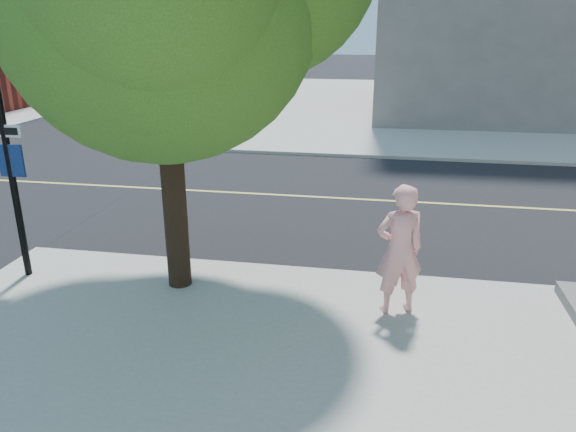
# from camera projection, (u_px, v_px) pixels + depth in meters

# --- Properties ---
(ground) EXTENTS (140.00, 140.00, 0.00)m
(ground) POSITION_uv_depth(u_px,v_px,m) (84.00, 256.00, 10.53)
(ground) COLOR black
(ground) RESTS_ON ground
(road_ew) EXTENTS (140.00, 9.00, 0.01)m
(road_ew) POSITION_uv_depth(u_px,v_px,m) (171.00, 190.00, 14.70)
(road_ew) COLOR black
(road_ew) RESTS_ON ground
(sidewalk_ne) EXTENTS (29.00, 25.00, 0.12)m
(sidewalk_ne) POSITION_uv_depth(u_px,v_px,m) (543.00, 108.00, 28.24)
(sidewalk_ne) COLOR #ACABA1
(sidewalk_ne) RESTS_ON ground
(man_on_phone) EXTENTS (0.84, 0.69, 1.99)m
(man_on_phone) POSITION_uv_depth(u_px,v_px,m) (399.00, 250.00, 7.99)
(man_on_phone) COLOR #FDA5A4
(man_on_phone) RESTS_ON sidewalk_se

